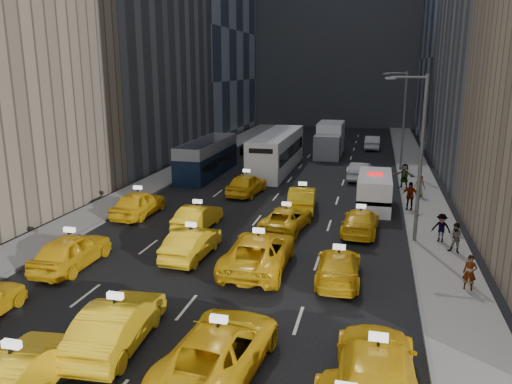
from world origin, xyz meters
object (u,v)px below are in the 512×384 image
at_px(city_bus, 277,152).
at_px(box_truck, 330,140).
at_px(double_decker, 208,158).
at_px(pedestrian_0, 470,273).
at_px(taxi_1, 16,376).
at_px(nypd_van, 374,192).

xyz_separation_m(city_bus, box_truck, (3.97, 9.15, 0.01)).
height_order(double_decker, city_bus, city_bus).
height_order(city_bus, pedestrian_0, city_bus).
bearing_deg(taxi_1, city_bus, -97.16).
bearing_deg(double_decker, taxi_1, -87.82).
distance_m(nypd_van, double_decker, 16.29).
relative_size(taxi_1, pedestrian_0, 3.15).
bearing_deg(pedestrian_0, taxi_1, -129.97).
distance_m(taxi_1, city_bus, 34.34).
height_order(nypd_van, box_truck, box_truck).
relative_size(taxi_1, box_truck, 0.62).
bearing_deg(double_decker, box_truck, 46.40).
relative_size(double_decker, box_truck, 1.38).
distance_m(double_decker, pedestrian_0, 27.40).
bearing_deg(box_truck, nypd_van, -74.40).
bearing_deg(taxi_1, double_decker, -87.02).
distance_m(box_truck, pedestrian_0, 34.12).
bearing_deg(nypd_van, double_decker, 148.90).
relative_size(taxi_1, city_bus, 0.35).
distance_m(taxi_1, nypd_van, 25.20).
bearing_deg(nypd_van, pedestrian_0, -76.15).
bearing_deg(city_bus, taxi_1, -96.87).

